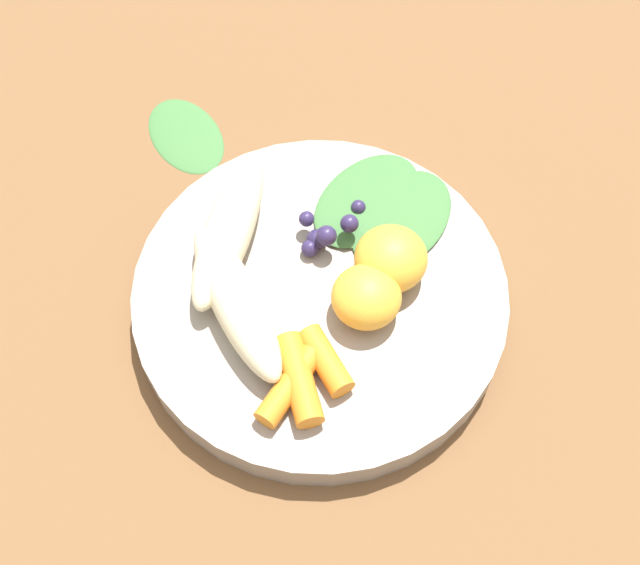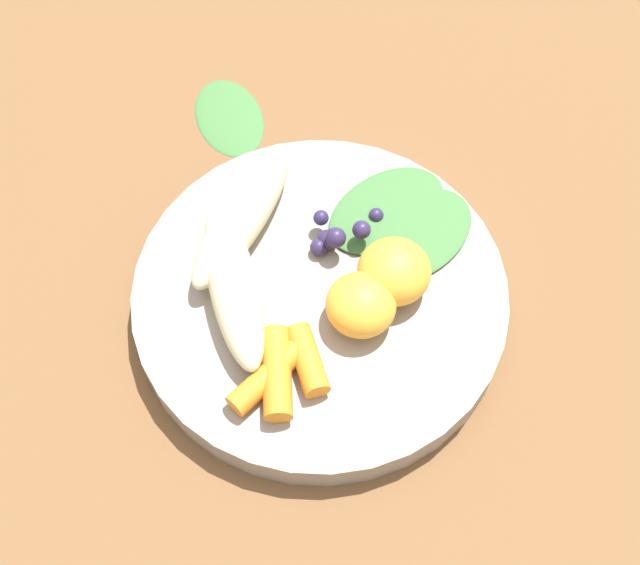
{
  "view_description": "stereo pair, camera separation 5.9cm",
  "coord_description": "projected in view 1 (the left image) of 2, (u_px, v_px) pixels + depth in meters",
  "views": [
    {
      "loc": [
        -0.29,
        0.02,
        0.56
      ],
      "look_at": [
        0.0,
        0.0,
        0.04
      ],
      "focal_mm": 48.83,
      "sensor_mm": 36.0,
      "label": 1
    },
    {
      "loc": [
        -0.29,
        -0.04,
        0.56
      ],
      "look_at": [
        0.0,
        0.0,
        0.04
      ],
      "focal_mm": 48.83,
      "sensor_mm": 36.0,
      "label": 2
    }
  ],
  "objects": [
    {
      "name": "ground_plane",
      "position": [
        320.0,
        307.0,
        0.63
      ],
      "size": [
        2.4,
        2.4,
        0.0
      ],
      "primitive_type": "plane",
      "color": "brown"
    },
    {
      "name": "kale_leaf_stray",
      "position": [
        186.0,
        134.0,
        0.7
      ],
      "size": [
        0.1,
        0.09,
        0.01
      ],
      "primitive_type": "ellipsoid",
      "rotation": [
        0.0,
        0.0,
        0.48
      ],
      "color": "#3D7038",
      "rests_on": "ground_plane"
    },
    {
      "name": "blueberry_pile",
      "position": [
        332.0,
        234.0,
        0.61
      ],
      "size": [
        0.04,
        0.06,
        0.03
      ],
      "color": "#2D234C",
      "rests_on": "bowl"
    },
    {
      "name": "banana_peeled_right",
      "position": [
        229.0,
        232.0,
        0.61
      ],
      "size": [
        0.13,
        0.07,
        0.03
      ],
      "primitive_type": "ellipsoid",
      "rotation": [
        0.0,
        0.0,
        2.82
      ],
      "color": "beige",
      "rests_on": "bowl"
    },
    {
      "name": "bowl",
      "position": [
        320.0,
        299.0,
        0.61
      ],
      "size": [
        0.26,
        0.26,
        0.03
      ],
      "primitive_type": "cylinder",
      "color": "gray",
      "rests_on": "ground_plane"
    },
    {
      "name": "orange_segment_far",
      "position": [
        366.0,
        297.0,
        0.58
      ],
      "size": [
        0.05,
        0.05,
        0.04
      ],
      "primitive_type": "ellipsoid",
      "color": "#F4A833",
      "rests_on": "bowl"
    },
    {
      "name": "kale_leaf_left",
      "position": [
        401.0,
        219.0,
        0.63
      ],
      "size": [
        0.11,
        0.11,
        0.0
      ],
      "primitive_type": "ellipsoid",
      "rotation": [
        0.0,
        0.0,
        5.62
      ],
      "color": "#3D7038",
      "rests_on": "bowl"
    },
    {
      "name": "carrot_front",
      "position": [
        289.0,
        386.0,
        0.56
      ],
      "size": [
        0.06,
        0.05,
        0.02
      ],
      "primitive_type": "cylinder",
      "rotation": [
        0.0,
        1.57,
        2.51
      ],
      "color": "orange",
      "rests_on": "bowl"
    },
    {
      "name": "banana_peeled_left",
      "position": [
        236.0,
        302.0,
        0.58
      ],
      "size": [
        0.13,
        0.08,
        0.03
      ],
      "primitive_type": "ellipsoid",
      "rotation": [
        0.0,
        0.0,
        3.53
      ],
      "color": "beige",
      "rests_on": "bowl"
    },
    {
      "name": "carrot_mid_right",
      "position": [
        329.0,
        361.0,
        0.57
      ],
      "size": [
        0.05,
        0.04,
        0.02
      ],
      "primitive_type": "cylinder",
      "rotation": [
        0.0,
        1.57,
        3.58
      ],
      "color": "orange",
      "rests_on": "bowl"
    },
    {
      "name": "orange_segment_near",
      "position": [
        391.0,
        259.0,
        0.59
      ],
      "size": [
        0.05,
        0.05,
        0.04
      ],
      "primitive_type": "ellipsoid",
      "color": "#F4A833",
      "rests_on": "bowl"
    },
    {
      "name": "kale_leaf_right",
      "position": [
        367.0,
        200.0,
        0.64
      ],
      "size": [
        0.11,
        0.11,
        0.0
      ],
      "primitive_type": "ellipsoid",
      "rotation": [
        0.0,
        0.0,
        5.52
      ],
      "color": "#3D7038",
      "rests_on": "bowl"
    },
    {
      "name": "carrot_mid_left",
      "position": [
        299.0,
        379.0,
        0.56
      ],
      "size": [
        0.06,
        0.03,
        0.02
      ],
      "primitive_type": "cylinder",
      "rotation": [
        0.0,
        1.57,
        3.34
      ],
      "color": "orange",
      "rests_on": "bowl"
    }
  ]
}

